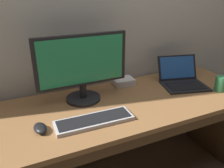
{
  "coord_description": "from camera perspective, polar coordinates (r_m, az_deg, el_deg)",
  "views": [
    {
      "loc": [
        -0.63,
        -1.17,
        1.43
      ],
      "look_at": [
        -0.1,
        0.0,
        0.88
      ],
      "focal_mm": 36.8,
      "sensor_mm": 36.0,
      "label": 1
    }
  ],
  "objects": [
    {
      "name": "desk",
      "position": [
        1.59,
        3.37,
        -10.56
      ],
      "size": [
        1.87,
        0.68,
        0.74
      ],
      "color": "olive",
      "rests_on": "ground"
    },
    {
      "name": "laptop_black",
      "position": [
        1.82,
        16.92,
        1.36
      ],
      "size": [
        0.38,
        0.38,
        0.19
      ],
      "color": "black",
      "rests_on": "desk"
    },
    {
      "name": "external_monitor",
      "position": [
        1.43,
        -7.41,
        4.28
      ],
      "size": [
        0.58,
        0.22,
        0.43
      ],
      "color": "black",
      "rests_on": "desk"
    },
    {
      "name": "wired_keyboard",
      "position": [
        1.28,
        -4.44,
        -9.02
      ],
      "size": [
        0.43,
        0.15,
        0.02
      ],
      "color": "#BCBCC1",
      "rests_on": "desk"
    },
    {
      "name": "computer_mouse",
      "position": [
        1.26,
        -17.38,
        -10.43
      ],
      "size": [
        0.08,
        0.11,
        0.04
      ],
      "primitive_type": "ellipsoid",
      "rotation": [
        0.0,
        0.0,
        0.13
      ],
      "color": "black",
      "rests_on": "desk"
    },
    {
      "name": "external_drive_box",
      "position": [
        1.74,
        2.84,
        0.63
      ],
      "size": [
        0.16,
        0.14,
        0.05
      ],
      "primitive_type": "cube",
      "rotation": [
        0.0,
        0.0,
        -0.09
      ],
      "color": "silver",
      "rests_on": "desk"
    },
    {
      "name": "coffee_mug",
      "position": [
        1.79,
        25.34,
        0.09
      ],
      "size": [
        0.11,
        0.07,
        0.11
      ],
      "color": "#388E56",
      "rests_on": "desk"
    }
  ]
}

